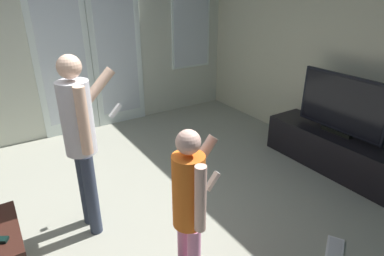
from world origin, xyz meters
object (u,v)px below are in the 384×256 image
flat_screen_tv (342,105)px  loose_keyboard (334,256)px  person_adult (81,133)px  tv_stand (333,150)px  person_child (190,205)px

flat_screen_tv → loose_keyboard: bearing=-143.0°
flat_screen_tv → person_adult: 2.71m
tv_stand → person_child: size_ratio=1.26×
person_adult → loose_keyboard: 2.22m
person_child → flat_screen_tv: bearing=13.2°
person_child → loose_keyboard: size_ratio=2.80×
tv_stand → loose_keyboard: tv_stand is taller
tv_stand → loose_keyboard: (-1.19, -0.89, -0.20)m
loose_keyboard → tv_stand: bearing=36.8°
person_adult → loose_keyboard: bearing=-43.5°
person_child → loose_keyboard: 1.39m
tv_stand → person_child: 2.44m
flat_screen_tv → tv_stand: bearing=-65.4°
tv_stand → person_adult: person_adult is taller
flat_screen_tv → person_adult: person_adult is taller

